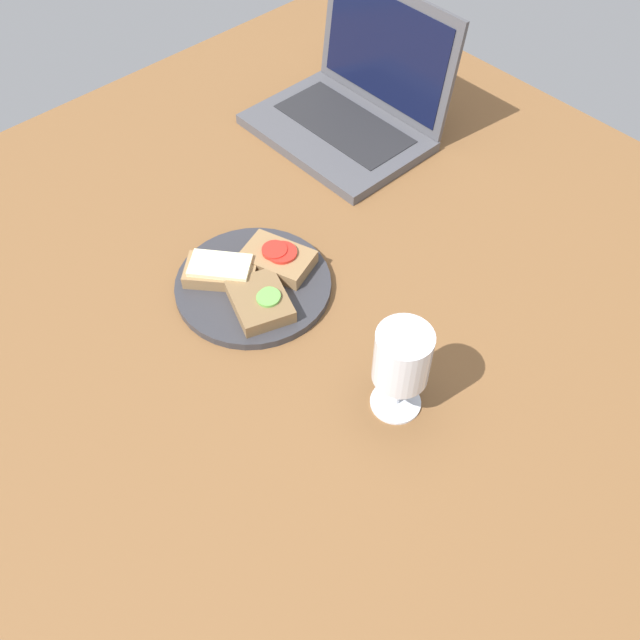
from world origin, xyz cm
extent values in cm
cube|color=brown|center=(0.00, 0.00, 1.50)|extent=(140.00, 140.00, 3.00)
cylinder|color=#333338|center=(-7.85, -5.19, 3.67)|extent=(23.70, 23.70, 1.33)
cube|color=#937047|center=(-12.00, -7.94, 5.38)|extent=(12.07, 11.68, 2.09)
cube|color=#F4EAB7|center=(-12.00, -7.94, 6.79)|extent=(10.32, 9.81, 0.74)
cube|color=brown|center=(-3.40, -7.41, 5.45)|extent=(11.76, 10.54, 2.23)
cylinder|color=#6BB74C|center=(-2.63, -6.24, 6.74)|extent=(2.85, 2.85, 0.34)
cylinder|color=#6BB74C|center=(-2.20, -6.77, 6.81)|extent=(3.41, 3.41, 0.48)
cylinder|color=#6BB74C|center=(-2.29, -6.48, 6.80)|extent=(3.32, 3.32, 0.47)
cube|color=#937047|center=(-8.16, -0.22, 5.45)|extent=(12.25, 10.04, 2.24)
cylinder|color=red|center=(-7.68, 0.59, 6.83)|extent=(4.61, 4.61, 0.50)
cylinder|color=red|center=(-8.72, 0.35, 6.92)|extent=(3.91, 3.91, 0.70)
cylinder|color=white|center=(21.03, -4.26, 3.20)|extent=(6.84, 6.84, 0.40)
cylinder|color=white|center=(21.03, -4.26, 6.46)|extent=(0.97, 0.97, 6.12)
cylinder|color=white|center=(21.03, -4.26, 13.59)|extent=(7.25, 7.25, 8.15)
cylinder|color=white|center=(21.03, -4.26, 12.34)|extent=(6.67, 6.67, 5.65)
cube|color=#4C4C51|center=(-26.48, 29.81, 3.94)|extent=(31.56, 21.85, 1.88)
cube|color=#232326|center=(-26.48, 31.77, 4.96)|extent=(25.88, 12.02, 0.16)
cube|color=#4C4C51|center=(-26.48, 42.08, 15.69)|extent=(30.93, 3.49, 21.71)
cube|color=black|center=(-26.48, 41.58, 15.69)|extent=(27.77, 2.42, 18.17)
camera|label=1|loc=(51.86, -46.52, 84.50)|focal=40.00mm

